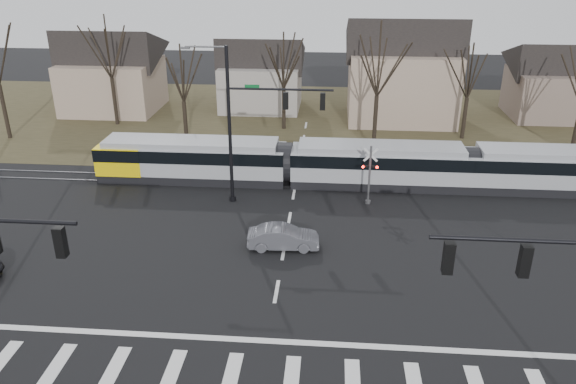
{
  "coord_description": "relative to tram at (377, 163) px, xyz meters",
  "views": [
    {
      "loc": [
        2.45,
        -21.24,
        15.67
      ],
      "look_at": [
        0.0,
        9.0,
        2.3
      ],
      "focal_mm": 35.0,
      "sensor_mm": 36.0,
      "label": 1
    }
  ],
  "objects": [
    {
      "name": "house_c",
      "position": [
        3.28,
        17.0,
        3.59
      ],
      "size": [
        10.8,
        8.64,
        10.1
      ],
      "color": "gray",
      "rests_on": "ground"
    },
    {
      "name": "crosswalk",
      "position": [
        -5.72,
        -20.0,
        -1.64
      ],
      "size": [
        27.0,
        2.6,
        0.01
      ],
      "color": "silver",
      "rests_on": "ground"
    },
    {
      "name": "signal_pole_far",
      "position": [
        -8.13,
        -3.5,
        4.06
      ],
      "size": [
        9.28,
        0.44,
        10.2
      ],
      "color": "black",
      "rests_on": "ground"
    },
    {
      "name": "stop_line",
      "position": [
        -5.72,
        -17.8,
        -1.64
      ],
      "size": [
        28.0,
        0.35,
        0.01
      ],
      "primitive_type": "cube",
      "color": "silver",
      "rests_on": "ground"
    },
    {
      "name": "lane_dashes",
      "position": [
        -5.72,
        -0.0,
        -1.64
      ],
      "size": [
        0.18,
        30.0,
        0.01
      ],
      "color": "silver",
      "rests_on": "ground"
    },
    {
      "name": "ground",
      "position": [
        -5.72,
        -16.0,
        -1.64
      ],
      "size": [
        140.0,
        140.0,
        0.0
      ],
      "primitive_type": "plane",
      "color": "black"
    },
    {
      "name": "house_b",
      "position": [
        -10.72,
        20.0,
        2.33
      ],
      "size": [
        8.64,
        7.56,
        7.65
      ],
      "color": "gray",
      "rests_on": "ground"
    },
    {
      "name": "tree_row",
      "position": [
        -3.72,
        10.0,
        3.36
      ],
      "size": [
        59.2,
        7.2,
        10.0
      ],
      "color": "black",
      "rests_on": "ground"
    },
    {
      "name": "sedan",
      "position": [
        -5.78,
        -9.6,
        -0.98
      ],
      "size": [
        1.9,
        4.18,
        1.32
      ],
      "primitive_type": "imported",
      "rotation": [
        0.0,
        0.0,
        1.63
      ],
      "color": "#55565D",
      "rests_on": "ground"
    },
    {
      "name": "rail_pair",
      "position": [
        -5.72,
        -0.2,
        -1.61
      ],
      "size": [
        90.0,
        1.52,
        0.06
      ],
      "color": "#59595E",
      "rests_on": "ground"
    },
    {
      "name": "grass_verge",
      "position": [
        -5.72,
        16.0,
        -1.64
      ],
      "size": [
        140.0,
        28.0,
        0.01
      ],
      "primitive_type": "cube",
      "color": "#38331E",
      "rests_on": "ground"
    },
    {
      "name": "house_d",
      "position": [
        18.28,
        19.0,
        2.33
      ],
      "size": [
        8.64,
        7.56,
        7.65
      ],
      "color": "#6E5C51",
      "rests_on": "ground"
    },
    {
      "name": "house_a",
      "position": [
        -25.72,
        18.0,
        2.82
      ],
      "size": [
        9.72,
        8.64,
        8.6
      ],
      "color": "gray",
      "rests_on": "ground"
    },
    {
      "name": "signal_pole_near_right",
      "position": [
        4.39,
        -22.0,
        3.52
      ],
      "size": [
        6.72,
        0.44,
        8.0
      ],
      "color": "black",
      "rests_on": "ground"
    },
    {
      "name": "tram",
      "position": [
        0.0,
        0.0,
        0.0
      ],
      "size": [
        39.74,
        2.95,
        3.01
      ],
      "color": "gray",
      "rests_on": "ground"
    },
    {
      "name": "rail_crossing_signal",
      "position": [
        -0.72,
        -3.21,
        0.24
      ],
      "size": [
        1.08,
        0.36,
        4.0
      ],
      "color": "#59595B",
      "rests_on": "ground"
    }
  ]
}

